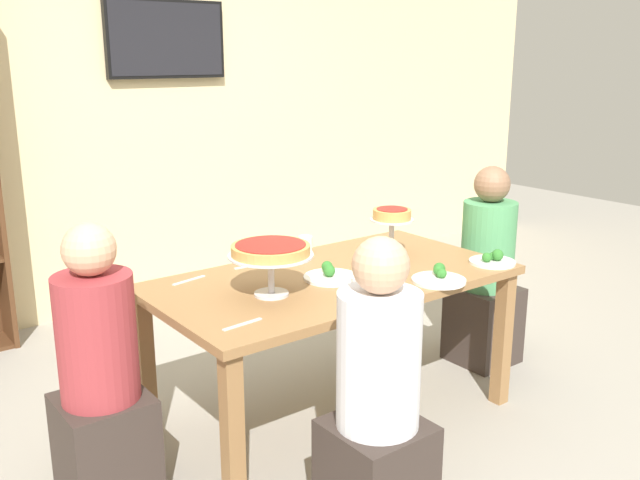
# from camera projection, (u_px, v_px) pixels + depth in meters

# --- Properties ---
(ground_plane) EXTENTS (12.00, 12.00, 0.00)m
(ground_plane) POSITION_uv_depth(u_px,v_px,m) (332.00, 417.00, 3.47)
(ground_plane) COLOR gray
(rear_partition) EXTENTS (8.00, 0.12, 2.80)m
(rear_partition) POSITION_uv_depth(u_px,v_px,m) (135.00, 106.00, 4.80)
(rear_partition) COLOR beige
(rear_partition) RESTS_ON ground_plane
(dining_table) EXTENTS (1.70, 0.91, 0.74)m
(dining_table) POSITION_uv_depth(u_px,v_px,m) (333.00, 293.00, 3.31)
(dining_table) COLOR olive
(dining_table) RESTS_ON ground_plane
(television) EXTENTS (0.86, 0.05, 0.52)m
(television) POSITION_uv_depth(u_px,v_px,m) (166.00, 39.00, 4.75)
(television) COLOR black
(diner_head_east) EXTENTS (0.34, 0.34, 1.15)m
(diner_head_east) POSITION_uv_depth(u_px,v_px,m) (486.00, 281.00, 4.00)
(diner_head_east) COLOR #382D28
(diner_head_east) RESTS_ON ground_plane
(diner_near_left) EXTENTS (0.34, 0.34, 1.15)m
(diner_near_left) POSITION_uv_depth(u_px,v_px,m) (377.00, 414.00, 2.52)
(diner_near_left) COLOR #382D28
(diner_near_left) RESTS_ON ground_plane
(diner_head_west) EXTENTS (0.34, 0.34, 1.15)m
(diner_head_west) POSITION_uv_depth(u_px,v_px,m) (101.00, 388.00, 2.71)
(diner_head_west) COLOR #382D28
(diner_head_west) RESTS_ON ground_plane
(deep_dish_pizza_stand) EXTENTS (0.37, 0.37, 0.23)m
(deep_dish_pizza_stand) POSITION_uv_depth(u_px,v_px,m) (271.00, 253.00, 2.96)
(deep_dish_pizza_stand) COLOR silver
(deep_dish_pizza_stand) RESTS_ON dining_table
(personal_pizza_stand) EXTENTS (0.22, 0.22, 0.25)m
(personal_pizza_stand) POSITION_uv_depth(u_px,v_px,m) (392.00, 220.00, 3.56)
(personal_pizza_stand) COLOR silver
(personal_pizza_stand) RESTS_ON dining_table
(salad_plate_near_diner) EXTENTS (0.23, 0.23, 0.07)m
(salad_plate_near_diner) POSITION_uv_depth(u_px,v_px,m) (493.00, 260.00, 3.47)
(salad_plate_near_diner) COLOR white
(salad_plate_near_diner) RESTS_ON dining_table
(salad_plate_far_diner) EXTENTS (0.26, 0.26, 0.07)m
(salad_plate_far_diner) POSITION_uv_depth(u_px,v_px,m) (330.00, 275.00, 3.23)
(salad_plate_far_diner) COLOR white
(salad_plate_far_diner) RESTS_ON dining_table
(salad_plate_spare) EXTENTS (0.25, 0.25, 0.07)m
(salad_plate_spare) POSITION_uv_depth(u_px,v_px,m) (439.00, 277.00, 3.20)
(salad_plate_spare) COLOR white
(salad_plate_spare) RESTS_ON dining_table
(beer_glass_amber_tall) EXTENTS (0.07, 0.07, 0.13)m
(beer_glass_amber_tall) POSITION_uv_depth(u_px,v_px,m) (382.00, 256.00, 3.35)
(beer_glass_amber_tall) COLOR gold
(beer_glass_amber_tall) RESTS_ON dining_table
(water_glass_clear_near) EXTENTS (0.07, 0.07, 0.11)m
(water_glass_clear_near) POSITION_uv_depth(u_px,v_px,m) (359.00, 289.00, 2.93)
(water_glass_clear_near) COLOR white
(water_glass_clear_near) RESTS_ON dining_table
(water_glass_clear_far) EXTENTS (0.07, 0.07, 0.09)m
(water_glass_clear_far) POSITION_uv_depth(u_px,v_px,m) (306.00, 245.00, 3.63)
(water_glass_clear_far) COLOR white
(water_glass_clear_far) RESTS_ON dining_table
(cutlery_fork_near) EXTENTS (0.18, 0.03, 0.00)m
(cutlery_fork_near) POSITION_uv_depth(u_px,v_px,m) (242.00, 324.00, 2.68)
(cutlery_fork_near) COLOR silver
(cutlery_fork_near) RESTS_ON dining_table
(cutlery_knife_near) EXTENTS (0.18, 0.05, 0.00)m
(cutlery_knife_near) POSITION_uv_depth(u_px,v_px,m) (189.00, 280.00, 3.20)
(cutlery_knife_near) COLOR silver
(cutlery_knife_near) RESTS_ON dining_table
(cutlery_fork_far) EXTENTS (0.18, 0.03, 0.00)m
(cutlery_fork_far) POSITION_uv_depth(u_px,v_px,m) (251.00, 266.00, 3.42)
(cutlery_fork_far) COLOR silver
(cutlery_fork_far) RESTS_ON dining_table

